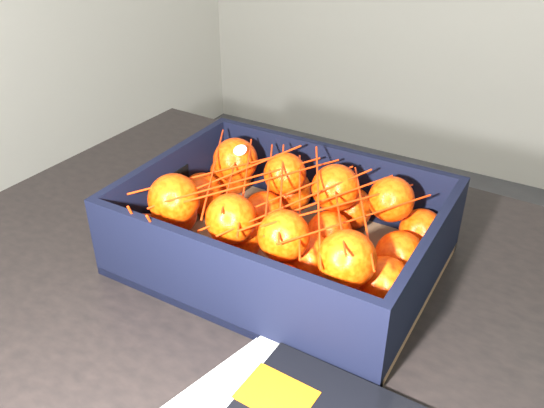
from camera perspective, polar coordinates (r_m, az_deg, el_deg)
The scene contains 4 objects.
table at distance 0.82m, azimuth 4.86°, elevation -14.85°, with size 1.23×0.84×0.75m.
produce_crate at distance 0.80m, azimuth 1.09°, elevation -3.55°, with size 0.41×0.31×0.12m.
clementine_heap at distance 0.78m, azimuth 0.83°, elevation -2.02°, with size 0.39×0.29×0.12m.
mesh_net at distance 0.75m, azimuth 0.35°, elevation 1.08°, with size 0.34×0.27×0.09m.
Camera 1 is at (-0.00, -0.71, 1.24)m, focal length 38.08 mm.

